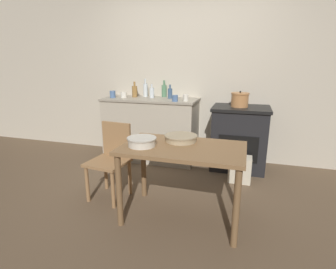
# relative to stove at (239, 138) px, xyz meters

# --- Properties ---
(ground_plane) EXTENTS (14.00, 14.00, 0.00)m
(ground_plane) POSITION_rel_stove_xyz_m (-0.83, -1.25, -0.44)
(ground_plane) COLOR brown
(wall_back) EXTENTS (8.00, 0.07, 2.55)m
(wall_back) POSITION_rel_stove_xyz_m (-0.83, 0.33, 0.83)
(wall_back) COLOR beige
(wall_back) RESTS_ON ground_plane
(counter_cabinet) EXTENTS (1.42, 0.63, 0.95)m
(counter_cabinet) POSITION_rel_stove_xyz_m (-1.32, -0.00, 0.03)
(counter_cabinet) COLOR #B2A893
(counter_cabinet) RESTS_ON ground_plane
(stove) EXTENTS (0.77, 0.63, 0.88)m
(stove) POSITION_rel_stove_xyz_m (0.00, 0.00, 0.00)
(stove) COLOR black
(stove) RESTS_ON ground_plane
(work_table) EXTENTS (1.12, 0.68, 0.72)m
(work_table) POSITION_rel_stove_xyz_m (-0.46, -1.47, 0.17)
(work_table) COLOR olive
(work_table) RESTS_ON ground_plane
(chair) EXTENTS (0.44, 0.44, 0.83)m
(chair) POSITION_rel_stove_xyz_m (-1.32, -1.27, 0.00)
(chair) COLOR #997047
(chair) RESTS_ON ground_plane
(flour_sack) EXTENTS (0.28, 0.19, 0.33)m
(flour_sack) POSITION_rel_stove_xyz_m (0.04, -0.49, -0.28)
(flour_sack) COLOR beige
(flour_sack) RESTS_ON ground_plane
(stock_pot) EXTENTS (0.24, 0.24, 0.22)m
(stock_pot) POSITION_rel_stove_xyz_m (-0.03, -0.02, 0.54)
(stock_pot) COLOR #B77A47
(stock_pot) RESTS_ON stove
(mixing_bowl_large) EXTENTS (0.32, 0.32, 0.06)m
(mixing_bowl_large) POSITION_rel_stove_xyz_m (-0.52, -1.32, 0.32)
(mixing_bowl_large) COLOR tan
(mixing_bowl_large) RESTS_ON work_table
(mixing_bowl_small) EXTENTS (0.27, 0.27, 0.08)m
(mixing_bowl_small) POSITION_rel_stove_xyz_m (-0.83, -1.57, 0.33)
(mixing_bowl_small) COLOR silver
(mixing_bowl_small) RESTS_ON work_table
(bottle_far_left) EXTENTS (0.08, 0.08, 0.25)m
(bottle_far_left) POSITION_rel_stove_xyz_m (-1.18, 0.24, 0.60)
(bottle_far_left) COLOR #517F5B
(bottle_far_left) RESTS_ON counter_cabinet
(bottle_left) EXTENTS (0.08, 0.08, 0.24)m
(bottle_left) POSITION_rel_stove_xyz_m (-1.61, 0.07, 0.60)
(bottle_left) COLOR olive
(bottle_left) RESTS_ON counter_cabinet
(bottle_mid_left) EXTENTS (0.07, 0.07, 0.21)m
(bottle_mid_left) POSITION_rel_stove_xyz_m (-1.04, 0.07, 0.58)
(bottle_mid_left) COLOR #3D5675
(bottle_mid_left) RESTS_ON counter_cabinet
(bottle_center_left) EXTENTS (0.07, 0.07, 0.28)m
(bottle_center_left) POSITION_rel_stove_xyz_m (-1.48, 0.18, 0.61)
(bottle_center_left) COLOR silver
(bottle_center_left) RESTS_ON counter_cabinet
(bottle_center) EXTENTS (0.07, 0.07, 0.21)m
(bottle_center) POSITION_rel_stove_xyz_m (-1.33, 0.06, 0.59)
(bottle_center) COLOR silver
(bottle_center) RESTS_ON counter_cabinet
(cup_center_right) EXTENTS (0.08, 0.08, 0.09)m
(cup_center_right) POSITION_rel_stove_xyz_m (-0.89, -0.21, 0.55)
(cup_center_right) COLOR #4C6B99
(cup_center_right) RESTS_ON counter_cabinet
(cup_mid_right) EXTENTS (0.07, 0.07, 0.09)m
(cup_mid_right) POSITION_rel_stove_xyz_m (-0.75, -0.14, 0.55)
(cup_mid_right) COLOR silver
(cup_mid_right) RESTS_ON counter_cabinet
(cup_right) EXTENTS (0.09, 0.09, 0.08)m
(cup_right) POSITION_rel_stove_xyz_m (-1.74, -0.05, 0.55)
(cup_right) COLOR silver
(cup_right) RESTS_ON counter_cabinet
(cup_far_right) EXTENTS (0.09, 0.09, 0.10)m
(cup_far_right) POSITION_rel_stove_xyz_m (-1.90, -0.10, 0.56)
(cup_far_right) COLOR #4C6B99
(cup_far_right) RESTS_ON counter_cabinet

